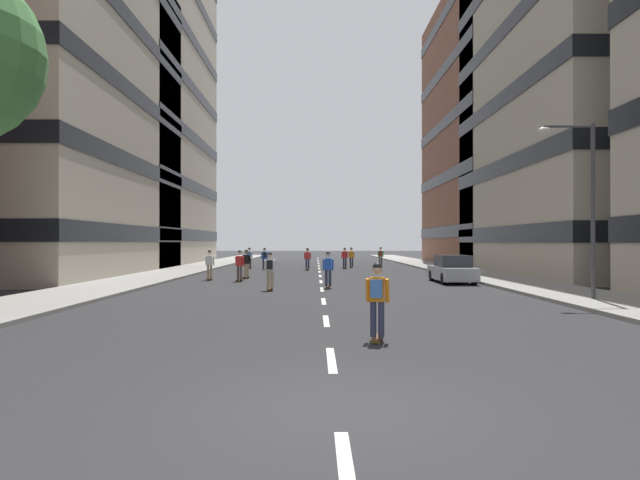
# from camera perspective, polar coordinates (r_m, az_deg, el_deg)

# --- Properties ---
(ground_plane) EXTENTS (191.67, 191.67, 0.00)m
(ground_plane) POSITION_cam_1_polar(r_m,az_deg,el_deg) (39.20, -0.03, -3.48)
(ground_plane) COLOR #28282B
(sidewalk_left) EXTENTS (3.98, 87.85, 0.14)m
(sidewalk_left) POSITION_cam_1_polar(r_m,az_deg,el_deg) (44.36, -13.66, -3.01)
(sidewalk_left) COLOR gray
(sidewalk_left) RESTS_ON ground_plane
(sidewalk_right) EXTENTS (3.98, 87.85, 0.14)m
(sidewalk_right) POSITION_cam_1_polar(r_m,az_deg,el_deg) (44.50, 13.48, -3.00)
(sidewalk_right) COLOR gray
(sidewalk_right) RESTS_ON ground_plane
(lane_markings) EXTENTS (0.16, 72.20, 0.01)m
(lane_markings) POSITION_cam_1_polar(r_m,az_deg,el_deg) (40.26, -0.04, -3.39)
(lane_markings) COLOR silver
(lane_markings) RESTS_ON ground_plane
(building_left_mid) EXTENTS (13.89, 22.96, 23.28)m
(building_left_mid) POSITION_cam_1_polar(r_m,az_deg,el_deg) (42.39, -27.81, 12.75)
(building_left_mid) COLOR #BCB29E
(building_left_mid) RESTS_ON ground_plane
(building_left_far) EXTENTS (13.89, 23.96, 33.88)m
(building_left_far) POSITION_cam_1_polar(r_m,az_deg,el_deg) (58.58, -20.02, 14.43)
(building_left_far) COLOR #BCB29E
(building_left_far) RESTS_ON ground_plane
(building_right_mid) EXTENTS (13.89, 21.00, 27.58)m
(building_right_mid) POSITION_cam_1_polar(r_m,az_deg,el_deg) (43.19, 27.60, 15.45)
(building_right_mid) COLOR #B2A893
(building_right_mid) RESTS_ON ground_plane
(building_right_far) EXTENTS (13.89, 20.91, 26.85)m
(building_right_far) POSITION_cam_1_polar(r_m,az_deg,el_deg) (57.99, 19.66, 11.02)
(building_right_far) COLOR brown
(building_right_far) RESTS_ON ground_plane
(parked_car_near) EXTENTS (1.82, 4.40, 1.52)m
(parked_car_near) POSITION_cam_1_polar(r_m,az_deg,el_deg) (30.38, 13.88, -3.11)
(parked_car_near) COLOR #B2B7BF
(parked_car_near) RESTS_ON ground_plane
(streetlamp_right) EXTENTS (2.13, 0.30, 6.50)m
(streetlamp_right) POSITION_cam_1_polar(r_m,az_deg,el_deg) (22.23, 26.20, 4.71)
(streetlamp_right) COLOR #3F3F44
(streetlamp_right) RESTS_ON sidewalk_right
(skater_0) EXTENTS (0.57, 0.92, 1.78)m
(skater_0) POSITION_cam_1_polar(r_m,az_deg,el_deg) (30.69, -8.55, -2.55)
(skater_0) COLOR brown
(skater_0) RESTS_ON ground_plane
(skater_1) EXTENTS (0.54, 0.91, 1.78)m
(skater_1) POSITION_cam_1_polar(r_m,az_deg,el_deg) (46.61, 3.35, -1.75)
(skater_1) COLOR brown
(skater_1) RESTS_ON ground_plane
(skater_2) EXTENTS (0.56, 0.92, 1.78)m
(skater_2) POSITION_cam_1_polar(r_m,az_deg,el_deg) (45.45, -7.54, -1.75)
(skater_2) COLOR brown
(skater_2) RESTS_ON ground_plane
(skater_3) EXTENTS (0.54, 0.91, 1.78)m
(skater_3) POSITION_cam_1_polar(r_m,az_deg,el_deg) (42.42, -1.34, -1.90)
(skater_3) COLOR brown
(skater_3) RESTS_ON ground_plane
(skater_4) EXTENTS (0.57, 0.92, 1.78)m
(skater_4) POSITION_cam_1_polar(r_m,az_deg,el_deg) (12.22, 6.10, -5.97)
(skater_4) COLOR brown
(skater_4) RESTS_ON ground_plane
(skater_5) EXTENTS (0.54, 0.91, 1.78)m
(skater_5) POSITION_cam_1_polar(r_m,az_deg,el_deg) (24.80, -5.34, -3.04)
(skater_5) COLOR brown
(skater_5) RESTS_ON ground_plane
(skater_6) EXTENTS (0.56, 0.92, 1.78)m
(skater_6) POSITION_cam_1_polar(r_m,az_deg,el_deg) (44.84, 2.64, -1.81)
(skater_6) COLOR brown
(skater_6) RESTS_ON ground_plane
(skater_7) EXTENTS (0.55, 0.92, 1.78)m
(skater_7) POSITION_cam_1_polar(r_m,az_deg,el_deg) (43.46, -5.93, -1.82)
(skater_7) COLOR brown
(skater_7) RESTS_ON ground_plane
(skater_8) EXTENTS (0.57, 0.92, 1.78)m
(skater_8) POSITION_cam_1_polar(r_m,az_deg,el_deg) (49.50, 6.47, -1.62)
(skater_8) COLOR brown
(skater_8) RESTS_ON ground_plane
(skater_9) EXTENTS (0.54, 0.90, 1.78)m
(skater_9) POSITION_cam_1_polar(r_m,az_deg,el_deg) (32.00, -11.67, -2.45)
(skater_9) COLOR brown
(skater_9) RESTS_ON ground_plane
(skater_10) EXTENTS (0.54, 0.91, 1.78)m
(skater_10) POSITION_cam_1_polar(r_m,az_deg,el_deg) (25.94, 0.87, -2.98)
(skater_10) COLOR brown
(skater_10) RESTS_ON ground_plane
(skater_11) EXTENTS (0.57, 0.92, 1.78)m
(skater_11) POSITION_cam_1_polar(r_m,az_deg,el_deg) (33.30, -7.85, -2.37)
(skater_11) COLOR brown
(skater_11) RESTS_ON ground_plane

